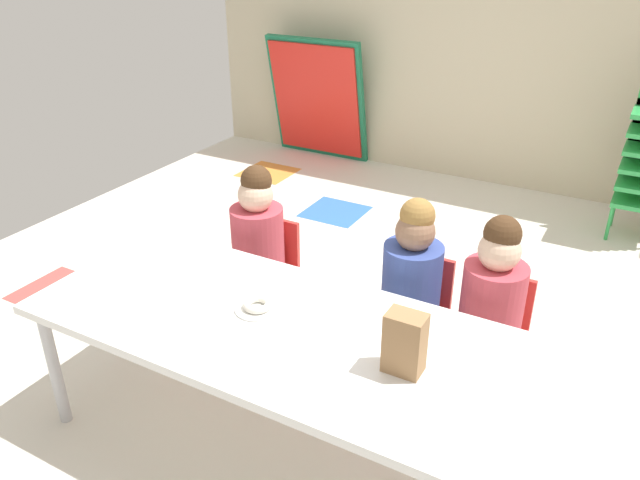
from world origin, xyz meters
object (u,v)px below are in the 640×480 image
seated_child_far_right (493,298)px  paper_bag_brown (405,343)px  craft_table (287,336)px  folded_activity_table (317,99)px  paper_plate_near_edge (258,309)px  seated_child_near_camera (259,237)px  seated_child_middle_seat (412,277)px  donut_powdered_on_plate (258,304)px

seated_child_far_right → paper_bag_brown: bearing=-101.2°
craft_table → paper_bag_brown: (0.48, -0.03, 0.15)m
folded_activity_table → paper_plate_near_edge: bearing=-64.5°
seated_child_near_camera → seated_child_middle_seat: same height
folded_activity_table → paper_bag_brown: 3.85m
craft_table → seated_child_middle_seat: (0.25, 0.64, 0.00)m
seated_child_far_right → paper_bag_brown: 0.69m
seated_child_far_right → donut_powdered_on_plate: size_ratio=8.02×
seated_child_middle_seat → seated_child_far_right: bearing=0.0°
paper_plate_near_edge → donut_powdered_on_plate: 0.02m
seated_child_middle_seat → paper_bag_brown: bearing=-71.3°
craft_table → seated_child_far_right: bearing=46.3°
seated_child_near_camera → seated_child_far_right: size_ratio=1.00×
seated_child_near_camera → paper_plate_near_edge: 0.72m
seated_child_middle_seat → paper_bag_brown: seated_child_middle_seat is taller
seated_child_middle_seat → seated_child_far_right: 0.35m
donut_powdered_on_plate → seated_child_middle_seat: bearing=55.4°
seated_child_middle_seat → paper_plate_near_edge: size_ratio=5.10×
craft_table → seated_child_near_camera: size_ratio=2.21×
seated_child_far_right → paper_bag_brown: size_ratio=4.17×
seated_child_near_camera → paper_plate_near_edge: size_ratio=5.10×
seated_child_middle_seat → paper_plate_near_edge: 0.72m
seated_child_middle_seat → seated_child_far_right: (0.35, 0.00, 0.00)m
folded_activity_table → donut_powdered_on_plate: folded_activity_table is taller
seated_child_far_right → donut_powdered_on_plate: seated_child_far_right is taller
craft_table → seated_child_near_camera: (-0.56, 0.64, 0.00)m
seated_child_near_camera → paper_bag_brown: seated_child_near_camera is taller
folded_activity_table → paper_bag_brown: (2.13, -3.21, 0.17)m
seated_child_middle_seat → donut_powdered_on_plate: bearing=-124.6°
craft_table → seated_child_middle_seat: 0.68m
craft_table → paper_plate_near_edge: 0.17m
seated_child_near_camera → seated_child_middle_seat: bearing=0.0°
folded_activity_table → craft_table: bearing=-62.5°
craft_table → seated_child_middle_seat: seated_child_middle_seat is taller
seated_child_far_right → paper_plate_near_edge: bearing=-142.1°
seated_child_far_right → paper_plate_near_edge: size_ratio=5.10×
seated_child_middle_seat → paper_bag_brown: (0.22, -0.66, 0.15)m
craft_table → donut_powdered_on_plate: donut_powdered_on_plate is taller
seated_child_middle_seat → paper_plate_near_edge: bearing=-124.6°
seated_child_near_camera → craft_table: bearing=-48.8°
donut_powdered_on_plate → seated_child_far_right: bearing=37.9°
seated_child_middle_seat → donut_powdered_on_plate: size_ratio=8.02×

